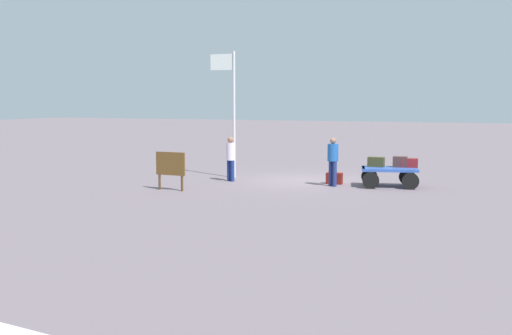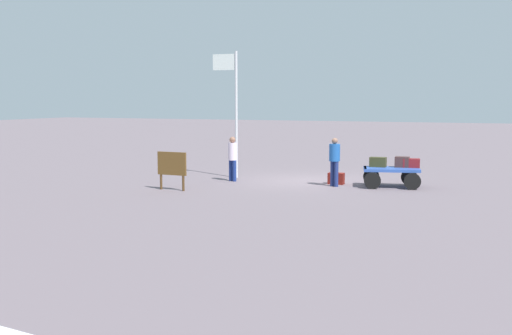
{
  "view_description": "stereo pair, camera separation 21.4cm",
  "coord_description": "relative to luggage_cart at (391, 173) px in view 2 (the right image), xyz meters",
  "views": [
    {
      "loc": [
        -6.59,
        21.89,
        3.01
      ],
      "look_at": [
        -0.32,
        6.0,
        1.12
      ],
      "focal_mm": 43.78,
      "sensor_mm": 36.0,
      "label": 1
    },
    {
      "loc": [
        -6.79,
        21.81,
        3.01
      ],
      "look_at": [
        -0.32,
        6.0,
        1.12
      ],
      "focal_mm": 43.78,
      "sensor_mm": 36.0,
      "label": 2
    }
  ],
  "objects": [
    {
      "name": "luggage_cart",
      "position": [
        0.0,
        0.0,
        0.0
      ],
      "size": [
        2.11,
        1.64,
        0.66
      ],
      "color": "#3055AF",
      "rests_on": "ground"
    },
    {
      "name": "suitcase_maroon",
      "position": [
        -0.63,
        -0.39,
        0.34
      ],
      "size": [
        0.61,
        0.45,
        0.3
      ],
      "color": "maroon",
      "rests_on": "luggage_cart"
    },
    {
      "name": "suitcase_dark",
      "position": [
        -0.32,
        -0.35,
        0.37
      ],
      "size": [
        0.49,
        0.38,
        0.36
      ],
      "color": "#442B28",
      "rests_on": "luggage_cart"
    },
    {
      "name": "flagpole",
      "position": [
        6.06,
        -0.34,
        2.43
      ],
      "size": [
        1.02,
        0.1,
        4.79
      ],
      "color": "silver",
      "rests_on": "ground"
    },
    {
      "name": "signboard",
      "position": [
        6.55,
        3.47,
        0.34
      ],
      "size": [
        1.08,
        0.12,
        1.27
      ],
      "color": "#4C3319",
      "rests_on": "ground"
    },
    {
      "name": "suitcase_tan",
      "position": [
        0.47,
        -0.15,
        0.36
      ],
      "size": [
        0.56,
        0.31,
        0.33
      ],
      "color": "#38381C",
      "rests_on": "luggage_cart"
    },
    {
      "name": "suitcase_olive",
      "position": [
        1.92,
        -0.03,
        -0.27
      ],
      "size": [
        0.56,
        0.32,
        0.4
      ],
      "color": "maroon",
      "rests_on": "ground"
    },
    {
      "name": "worker_lead",
      "position": [
        1.82,
        0.58,
        0.53
      ],
      "size": [
        0.51,
        0.51,
        1.68
      ],
      "color": "navy",
      "rests_on": "ground"
    },
    {
      "name": "worker_trailing",
      "position": [
        5.64,
        0.64,
        0.46
      ],
      "size": [
        0.42,
        0.42,
        1.63
      ],
      "color": "navy",
      "rests_on": "ground"
    },
    {
      "name": "ground_plane",
      "position": [
        3.04,
        -0.49,
        -0.47
      ],
      "size": [
        120.0,
        120.0,
        0.0
      ],
      "primitive_type": "plane",
      "color": "slate"
    }
  ]
}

